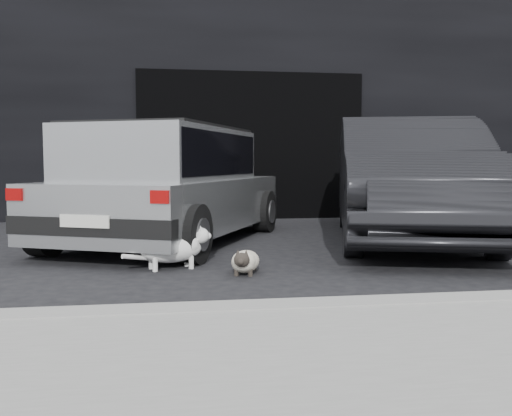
{
  "coord_description": "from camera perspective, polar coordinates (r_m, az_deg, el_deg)",
  "views": [
    {
      "loc": [
        -0.43,
        -6.06,
        1.0
      ],
      "look_at": [
        0.41,
        -0.42,
        0.55
      ],
      "focal_mm": 40.0,
      "sensor_mm": 36.0,
      "label": 1
    }
  ],
  "objects": [
    {
      "name": "ground",
      "position": [
        6.16,
        -4.42,
        -4.82
      ],
      "size": [
        80.0,
        80.0,
        0.0
      ],
      "primitive_type": "plane",
      "color": "black",
      "rests_on": "ground"
    },
    {
      "name": "second_car",
      "position": [
        7.55,
        14.97,
        2.85
      ],
      "size": [
        2.95,
        5.12,
        1.59
      ],
      "primitive_type": "imported",
      "rotation": [
        0.0,
        0.0,
        -0.28
      ],
      "color": "black",
      "rests_on": "ground"
    },
    {
      "name": "sidewalk",
      "position": [
        2.84,
        23.23,
        -15.27
      ],
      "size": [
        18.0,
        2.2,
        0.11
      ],
      "primitive_type": "cube",
      "color": "gray",
      "rests_on": "ground"
    },
    {
      "name": "silver_hatchback",
      "position": [
        7.14,
        -8.79,
        2.78
      ],
      "size": [
        3.21,
        4.28,
        1.44
      ],
      "rotation": [
        0.0,
        0.0,
        -0.43
      ],
      "color": "#A9ACAD",
      "rests_on": "ground"
    },
    {
      "name": "building_facade",
      "position": [
        12.24,
        -1.79,
        11.58
      ],
      "size": [
        34.0,
        4.0,
        5.0
      ],
      "primitive_type": "cube",
      "color": "black",
      "rests_on": "ground"
    },
    {
      "name": "garage_opening",
      "position": [
        10.16,
        -0.43,
        6.23
      ],
      "size": [
        4.0,
        0.1,
        2.6
      ],
      "primitive_type": "cube",
      "color": "black",
      "rests_on": "ground"
    },
    {
      "name": "cat_siamese",
      "position": [
        5.15,
        -1.13,
        -5.34
      ],
      "size": [
        0.37,
        0.73,
        0.26
      ],
      "rotation": [
        0.0,
        0.0,
        2.89
      ],
      "color": "beige",
      "rests_on": "ground"
    },
    {
      "name": "curb",
      "position": [
        3.86,
        13.7,
        -9.67
      ],
      "size": [
        18.0,
        0.25,
        0.12
      ],
      "primitive_type": "cube",
      "color": "gray",
      "rests_on": "ground"
    },
    {
      "name": "cat_white",
      "position": [
        5.45,
        -8.06,
        -3.95
      ],
      "size": [
        0.84,
        0.44,
        0.41
      ],
      "rotation": [
        0.0,
        0.0,
        -1.29
      ],
      "color": "white",
      "rests_on": "ground"
    }
  ]
}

